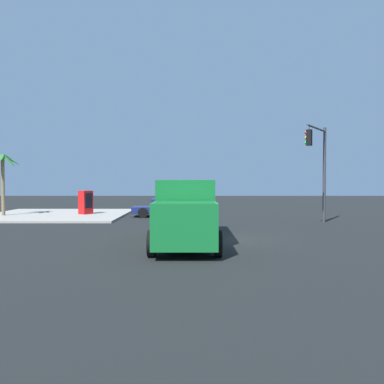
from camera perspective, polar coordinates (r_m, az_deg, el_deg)
The scene contains 7 objects.
ground_plane at distance 19.46m, azimuth 4.70°, elevation -6.75°, with size 100.00×100.00×0.00m, color black.
sidewalk_corner_far at distance 33.40m, azimuth -18.78°, elevation -3.11°, with size 10.85×10.85×0.14m, color #9E998E.
delivery_truck at distance 18.41m, azimuth -0.84°, elevation -2.52°, with size 8.52×2.77×2.87m.
traffic_light_primary at distance 27.08m, azimuth 17.81°, elevation 4.38°, with size 3.31×2.24×6.36m.
pickup_navy at distance 31.00m, azimuth -3.86°, elevation -2.18°, with size 2.48×5.30×1.38m.
vending_machine_red at distance 32.67m, azimuth -14.99°, elevation -1.44°, with size 1.17×1.14×1.85m.
palm_tree_far at distance 33.55m, azimuth -25.49°, elevation 2.54°, with size 2.68×2.50×4.71m.
Camera 1 is at (-19.17, 1.58, 2.91)m, focal length 37.21 mm.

